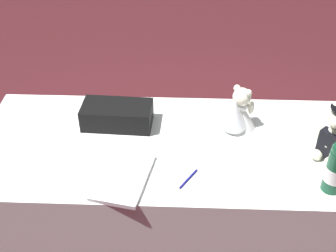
{
  "coord_description": "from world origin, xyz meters",
  "views": [
    {
      "loc": [
        -0.06,
        1.5,
        1.94
      ],
      "look_at": [
        0.0,
        0.0,
        0.81
      ],
      "focal_mm": 46.69,
      "sensor_mm": 36.0,
      "label": 1
    }
  ],
  "objects": [
    {
      "name": "ground_plane",
      "position": [
        0.0,
        0.0,
        0.0
      ],
      "size": [
        12.0,
        12.0,
        0.0
      ],
      "primitive_type": "plane",
      "color": "#47191E"
    },
    {
      "name": "reception_table",
      "position": [
        0.0,
        0.0,
        0.35
      ],
      "size": [
        1.71,
        0.75,
        0.71
      ],
      "primitive_type": "cube",
      "color": "white",
      "rests_on": "ground_plane"
    },
    {
      "name": "teddy_bear_groom",
      "position": [
        -0.69,
        0.07,
        0.83
      ],
      "size": [
        0.15,
        0.14,
        0.31
      ],
      "color": "beige",
      "rests_on": "reception_table"
    },
    {
      "name": "teddy_bear_bride",
      "position": [
        -0.32,
        -0.14,
        0.8
      ],
      "size": [
        0.19,
        0.2,
        0.21
      ],
      "color": "white",
      "rests_on": "reception_table"
    },
    {
      "name": "signing_pen",
      "position": [
        -0.09,
        0.23,
        0.71
      ],
      "size": [
        0.08,
        0.12,
        0.01
      ],
      "color": "navy",
      "rests_on": "reception_table"
    },
    {
      "name": "gift_case_black",
      "position": [
        0.24,
        -0.14,
        0.76
      ],
      "size": [
        0.33,
        0.18,
        0.11
      ],
      "color": "black",
      "rests_on": "reception_table"
    },
    {
      "name": "guestbook",
      "position": [
        0.17,
        0.23,
        0.72
      ],
      "size": [
        0.25,
        0.34,
        0.02
      ],
      "primitive_type": "cube",
      "rotation": [
        0.0,
        0.0,
        -0.19
      ],
      "color": "white",
      "rests_on": "reception_table"
    }
  ]
}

